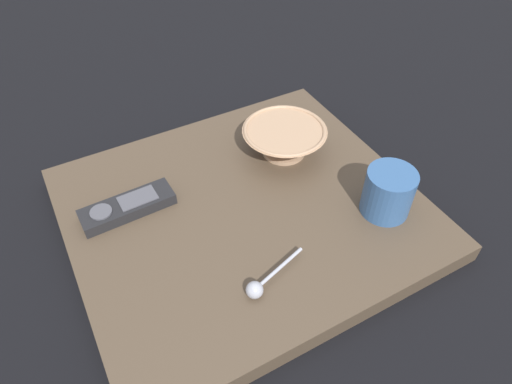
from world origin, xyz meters
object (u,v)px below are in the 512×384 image
Objects in this scene: coffee_mug at (388,192)px; teaspoon at (259,286)px; cereal_bowl at (284,139)px; tv_remote_near at (127,207)px.

teaspoon is (0.04, -0.28, -0.03)m from coffee_mug.
cereal_bowl is at bearing 142.29° from teaspoon.
tv_remote_near is at bearing -154.51° from teaspoon.
cereal_bowl is 1.94× the size of coffee_mug.
coffee_mug is at bearing 98.59° from teaspoon.
cereal_bowl is 1.43× the size of teaspoon.
cereal_bowl is 0.33m from tv_remote_near.
teaspoon is 0.70× the size of tv_remote_near.
tv_remote_near is at bearing -118.20° from coffee_mug.
teaspoon is at bearing 25.49° from tv_remote_near.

